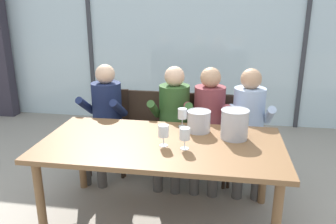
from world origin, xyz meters
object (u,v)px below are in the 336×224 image
ice_bucket_primary (235,124)px  wine_glass_center_pour (185,135)px  wine_glass_by_left_taster (163,131)px  chair_near_curtain (110,123)px  person_pale_blue_shirt (249,120)px  wine_glass_near_bucket (182,114)px  chair_left_of_center (145,125)px  dining_table (161,150)px  person_maroon_top (208,118)px  ice_bucket_secondary (199,121)px  person_olive_shirt (173,117)px  chair_center (178,128)px  chair_right_of_center (212,130)px  person_navy_polo (104,113)px  chair_near_window_right (244,132)px

ice_bucket_primary → wine_glass_center_pour: 0.48m
ice_bucket_primary → wine_glass_by_left_taster: size_ratio=1.44×
chair_near_curtain → ice_bucket_primary: bearing=-36.7°
person_pale_blue_shirt → wine_glass_by_left_taster: size_ratio=6.96×
wine_glass_by_left_taster → wine_glass_near_bucket: size_ratio=1.00×
chair_left_of_center → wine_glass_center_pour: 1.22m
dining_table → wine_glass_near_bucket: size_ratio=11.45×
person_maroon_top → ice_bucket_secondary: size_ratio=5.71×
person_olive_shirt → ice_bucket_secondary: person_olive_shirt is taller
person_olive_shirt → wine_glass_by_left_taster: (0.05, -0.85, 0.16)m
chair_center → wine_glass_near_bucket: (0.11, -0.51, 0.33)m
chair_near_curtain → person_olive_shirt: person_olive_shirt is taller
chair_right_of_center → ice_bucket_secondary: 0.69m
person_navy_polo → wine_glass_center_pour: (0.97, -0.88, 0.15)m
dining_table → chair_left_of_center: chair_left_of_center is taller
person_pale_blue_shirt → person_olive_shirt: bearing=179.9°
chair_near_curtain → wine_glass_by_left_taster: (0.80, -1.01, 0.33)m
ice_bucket_secondary → wine_glass_center_pour: 0.41m
chair_near_window_right → wine_glass_by_left_taster: 1.23m
dining_table → ice_bucket_primary: ice_bucket_primary is taller
chair_center → person_olive_shirt: (-0.03, -0.13, 0.17)m
chair_left_of_center → wine_glass_near_bucket: size_ratio=5.12×
chair_near_window_right → person_pale_blue_shirt: size_ratio=0.74×
person_maroon_top → wine_glass_by_left_taster: person_maroon_top is taller
dining_table → wine_glass_by_left_taster: (0.03, -0.07, 0.19)m
chair_left_of_center → person_navy_polo: size_ratio=0.74×
wine_glass_near_bucket → chair_near_window_right: bearing=39.4°
dining_table → wine_glass_center_pour: bearing=-26.5°
chair_near_window_right → person_maroon_top: 0.43m
dining_table → wine_glass_near_bucket: wine_glass_near_bucket is taller
chair_left_of_center → person_navy_polo: 0.47m
person_olive_shirt → person_pale_blue_shirt: bearing=2.6°
person_pale_blue_shirt → wine_glass_near_bucket: (-0.63, -0.38, 0.15)m
chair_center → ice_bucket_primary: ice_bucket_primary is taller
chair_center → wine_glass_center_pour: bearing=-84.4°
chair_center → person_navy_polo: size_ratio=0.74×
chair_left_of_center → person_navy_polo: person_navy_polo is taller
wine_glass_near_bucket → dining_table: bearing=-107.5°
dining_table → wine_glass_near_bucket: (0.13, 0.40, 0.19)m
person_olive_shirt → wine_glass_center_pour: (0.22, -0.88, 0.15)m
ice_bucket_primary → chair_near_curtain: bearing=150.8°
wine_glass_by_left_taster → wine_glass_center_pour: bearing=-10.8°
ice_bucket_primary → wine_glass_near_bucket: ice_bucket_primary is taller
chair_near_curtain → wine_glass_by_left_taster: bearing=-59.4°
chair_near_window_right → wine_glass_center_pour: (-0.52, -0.99, 0.33)m
chair_left_of_center → dining_table: bearing=-67.9°
person_pale_blue_shirt → person_maroon_top: bearing=179.9°
ice_bucket_secondary → person_maroon_top: bearing=82.1°
chair_left_of_center → person_pale_blue_shirt: person_pale_blue_shirt is taller
chair_near_window_right → chair_near_curtain: bearing=177.9°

